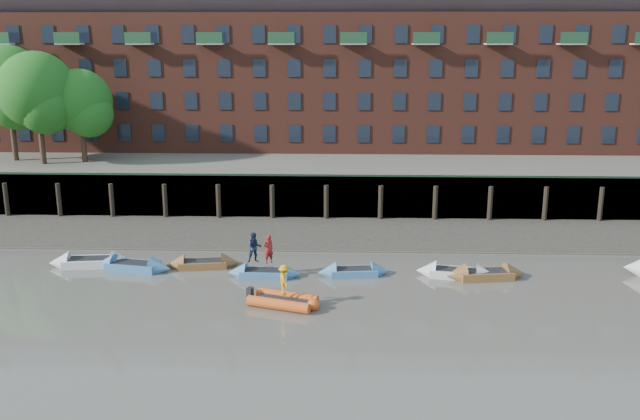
{
  "coord_description": "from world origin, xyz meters",
  "views": [
    {
      "loc": [
        -0.83,
        -26.72,
        13.03
      ],
      "look_at": [
        -2.13,
        12.0,
        3.2
      ],
      "focal_mm": 38.0,
      "sensor_mm": 36.0,
      "label": 1
    }
  ],
  "objects_px": {
    "rowboat_5": "(456,273)",
    "rib_tender": "(286,301)",
    "rowboat_2": "(203,264)",
    "rowboat_4": "(354,272)",
    "rowboat_1": "(133,266)",
    "rowboat_6": "(485,274)",
    "person_rower_b": "(254,248)",
    "rowboat_0": "(91,262)",
    "person_rib_crew": "(284,280)",
    "person_rower_a": "(268,249)",
    "rowboat_3": "(264,273)"
  },
  "relations": [
    {
      "from": "rowboat_5",
      "to": "rib_tender",
      "type": "xyz_separation_m",
      "value": [
        -9.24,
        -4.57,
        0.04
      ]
    },
    {
      "from": "rowboat_5",
      "to": "rib_tender",
      "type": "height_order",
      "value": "rowboat_5"
    },
    {
      "from": "rowboat_2",
      "to": "rowboat_4",
      "type": "relative_size",
      "value": 1.06
    },
    {
      "from": "rowboat_1",
      "to": "rowboat_6",
      "type": "bearing_deg",
      "value": 8.04
    },
    {
      "from": "person_rower_b",
      "to": "rowboat_5",
      "type": "bearing_deg",
      "value": -13.62
    },
    {
      "from": "rowboat_6",
      "to": "person_rower_b",
      "type": "relative_size",
      "value": 2.76
    },
    {
      "from": "rowboat_5",
      "to": "person_rower_b",
      "type": "height_order",
      "value": "person_rower_b"
    },
    {
      "from": "rowboat_0",
      "to": "person_rib_crew",
      "type": "bearing_deg",
      "value": -32.5
    },
    {
      "from": "rowboat_5",
      "to": "person_rib_crew",
      "type": "distance_m",
      "value": 10.39
    },
    {
      "from": "rib_tender",
      "to": "person_rower_a",
      "type": "xyz_separation_m",
      "value": [
        -1.3,
        4.24,
        1.37
      ]
    },
    {
      "from": "rowboat_0",
      "to": "rowboat_6",
      "type": "xyz_separation_m",
      "value": [
        22.83,
        -1.38,
        -0.01
      ]
    },
    {
      "from": "rowboat_4",
      "to": "rowboat_6",
      "type": "height_order",
      "value": "rowboat_6"
    },
    {
      "from": "rowboat_6",
      "to": "rowboat_2",
      "type": "bearing_deg",
      "value": 167.6
    },
    {
      "from": "rowboat_0",
      "to": "person_rower_b",
      "type": "distance_m",
      "value": 10.11
    },
    {
      "from": "person_rower_a",
      "to": "rowboat_0",
      "type": "bearing_deg",
      "value": -42.18
    },
    {
      "from": "rowboat_2",
      "to": "rowboat_5",
      "type": "xyz_separation_m",
      "value": [
        14.57,
        -1.14,
        0.01
      ]
    },
    {
      "from": "person_rower_b",
      "to": "person_rib_crew",
      "type": "height_order",
      "value": "person_rower_b"
    },
    {
      "from": "person_rower_b",
      "to": "person_rib_crew",
      "type": "relative_size",
      "value": 1.11
    },
    {
      "from": "person_rib_crew",
      "to": "rowboat_6",
      "type": "bearing_deg",
      "value": -87.58
    },
    {
      "from": "rowboat_1",
      "to": "rowboat_4",
      "type": "relative_size",
      "value": 1.14
    },
    {
      "from": "rowboat_4",
      "to": "person_rower_b",
      "type": "distance_m",
      "value": 5.77
    },
    {
      "from": "rowboat_6",
      "to": "rib_tender",
      "type": "distance_m",
      "value": 11.68
    },
    {
      "from": "rowboat_4",
      "to": "person_rower_b",
      "type": "relative_size",
      "value": 2.44
    },
    {
      "from": "rowboat_3",
      "to": "rib_tender",
      "type": "xyz_separation_m",
      "value": [
        1.55,
        -4.21,
        0.06
      ]
    },
    {
      "from": "rowboat_3",
      "to": "rib_tender",
      "type": "bearing_deg",
      "value": -68.02
    },
    {
      "from": "rowboat_0",
      "to": "person_rower_a",
      "type": "xyz_separation_m",
      "value": [
        10.7,
        -1.51,
        1.39
      ]
    },
    {
      "from": "rowboat_3",
      "to": "rowboat_4",
      "type": "distance_m",
      "value": 5.05
    },
    {
      "from": "rowboat_2",
      "to": "rowboat_6",
      "type": "xyz_separation_m",
      "value": [
        16.16,
        -1.34,
        0.02
      ]
    },
    {
      "from": "rib_tender",
      "to": "person_rib_crew",
      "type": "relative_size",
      "value": 2.38
    },
    {
      "from": "person_rower_b",
      "to": "rowboat_3",
      "type": "bearing_deg",
      "value": -29.9
    },
    {
      "from": "rib_tender",
      "to": "rowboat_6",
      "type": "bearing_deg",
      "value": 40.42
    },
    {
      "from": "rib_tender",
      "to": "person_rower_a",
      "type": "bearing_deg",
      "value": 125.54
    },
    {
      "from": "person_rower_a",
      "to": "person_rib_crew",
      "type": "bearing_deg",
      "value": 72.4
    },
    {
      "from": "rowboat_6",
      "to": "person_rower_a",
      "type": "relative_size",
      "value": 2.89
    },
    {
      "from": "rowboat_0",
      "to": "rowboat_4",
      "type": "relative_size",
      "value": 1.18
    },
    {
      "from": "person_rib_crew",
      "to": "person_rower_a",
      "type": "bearing_deg",
      "value": -2.54
    },
    {
      "from": "person_rower_a",
      "to": "person_rib_crew",
      "type": "distance_m",
      "value": 4.36
    },
    {
      "from": "person_rower_a",
      "to": "rowboat_2",
      "type": "bearing_deg",
      "value": -54.22
    },
    {
      "from": "person_rower_a",
      "to": "rowboat_3",
      "type": "bearing_deg",
      "value": -27.46
    },
    {
      "from": "rib_tender",
      "to": "person_rib_crew",
      "type": "distance_m",
      "value": 1.09
    },
    {
      "from": "rowboat_0",
      "to": "rowboat_2",
      "type": "relative_size",
      "value": 1.12
    },
    {
      "from": "rowboat_3",
      "to": "person_rib_crew",
      "type": "bearing_deg",
      "value": -68.46
    },
    {
      "from": "person_rower_b",
      "to": "rib_tender",
      "type": "bearing_deg",
      "value": -78.99
    },
    {
      "from": "rowboat_2",
      "to": "rib_tender",
      "type": "height_order",
      "value": "rowboat_2"
    },
    {
      "from": "rowboat_0",
      "to": "rowboat_5",
      "type": "xyz_separation_m",
      "value": [
        21.24,
        -1.18,
        -0.02
      ]
    },
    {
      "from": "rowboat_6",
      "to": "person_rower_b",
      "type": "height_order",
      "value": "person_rower_b"
    },
    {
      "from": "rowboat_1",
      "to": "person_rower_a",
      "type": "height_order",
      "value": "person_rower_a"
    },
    {
      "from": "person_rower_a",
      "to": "rowboat_4",
      "type": "bearing_deg",
      "value": 150.63
    },
    {
      "from": "rowboat_6",
      "to": "person_rower_b",
      "type": "xyz_separation_m",
      "value": [
        -12.93,
        -0.01,
        1.44
      ]
    },
    {
      "from": "rowboat_1",
      "to": "rowboat_2",
      "type": "xyz_separation_m",
      "value": [
        3.96,
        0.59,
        -0.02
      ]
    }
  ]
}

